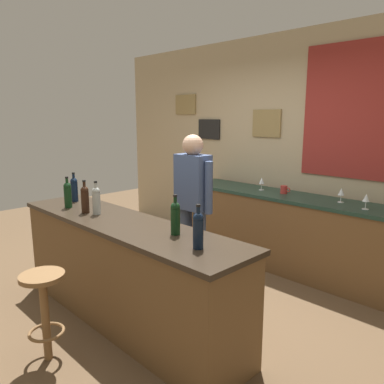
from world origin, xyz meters
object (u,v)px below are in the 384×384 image
object	(u,v)px
wine_bottle_e	(175,217)
wine_glass_a	(262,181)
bar_stool	(44,302)
wine_bottle_c	(85,198)
wine_bottle_f	(198,229)
wine_bottle_b	(68,194)
coffee_mug	(284,190)
wine_bottle_a	(74,189)
wine_bottle_d	(96,200)
bartender	(193,202)
wine_glass_c	(366,198)
wine_glass_b	(341,192)

from	to	relation	value
wine_bottle_e	wine_glass_a	size ratio (longest dim) A/B	1.97
bar_stool	wine_bottle_c	distance (m)	1.03
wine_bottle_f	wine_bottle_b	bearing A→B (deg)	-177.75
coffee_mug	wine_bottle_a	bearing A→B (deg)	-122.80
wine_bottle_d	coffee_mug	world-z (taller)	wine_bottle_d
bartender	bar_stool	bearing A→B (deg)	-86.60
bar_stool	wine_glass_c	xyz separation A→B (m)	(1.22, 2.71, 0.55)
wine_bottle_d	wine_bottle_e	world-z (taller)	same
wine_glass_a	wine_glass_b	size ratio (longest dim) A/B	1.00
bartender	wine_bottle_b	distance (m)	1.24
wine_glass_a	bar_stool	bearing A→B (deg)	-88.67
wine_bottle_b	wine_glass_c	world-z (taller)	wine_bottle_b
wine_glass_c	bartender	bearing A→B (deg)	-141.01
bar_stool	wine_glass_a	xyz separation A→B (m)	(-0.07, 2.81, 0.55)
wine_bottle_e	coffee_mug	xyz separation A→B (m)	(-0.29, 2.00, -0.11)
wine_bottle_c	wine_bottle_d	xyz separation A→B (m)	(0.12, 0.05, 0.00)
wine_bottle_e	wine_bottle_c	bearing A→B (deg)	-171.97
wine_bottle_c	wine_bottle_e	bearing A→B (deg)	8.03
wine_bottle_d	wine_bottle_e	distance (m)	0.95
bartender	wine_glass_c	size ratio (longest dim) A/B	10.45
wine_bottle_f	wine_glass_c	distance (m)	2.03
wine_bottle_b	coffee_mug	world-z (taller)	wine_bottle_b
wine_bottle_d	wine_bottle_b	bearing A→B (deg)	-171.18
wine_bottle_a	wine_bottle_f	xyz separation A→B (m)	(1.91, -0.11, 0.00)
wine_bottle_c	wine_glass_b	world-z (taller)	wine_bottle_c
wine_glass_a	bartender	bearing A→B (deg)	-91.56
coffee_mug	bar_stool	bearing A→B (deg)	-95.06
wine_bottle_c	wine_glass_c	xyz separation A→B (m)	(1.75, 2.05, -0.05)
wine_glass_b	wine_bottle_f	bearing A→B (deg)	-91.13
wine_glass_b	wine_glass_c	size ratio (longest dim) A/B	1.00
wine_bottle_c	coffee_mug	distance (m)	2.29
bartender	wine_glass_c	bearing A→B (deg)	38.99
bartender	wine_bottle_b	world-z (taller)	bartender
bartender	wine_bottle_d	distance (m)	0.99
bar_stool	wine_glass_a	size ratio (longest dim) A/B	4.39
wine_bottle_f	wine_bottle_d	bearing A→B (deg)	-179.91
wine_bottle_f	wine_glass_a	bearing A→B (deg)	114.28
wine_bottle_a	wine_bottle_b	world-z (taller)	same
wine_bottle_a	wine_bottle_f	bearing A→B (deg)	-3.38
wine_bottle_f	bartender	bearing A→B (deg)	136.53
wine_bottle_e	wine_glass_a	bearing A→B (deg)	106.98
wine_bottle_d	coffee_mug	bearing A→B (deg)	72.77
bartender	coffee_mug	size ratio (longest dim) A/B	12.96
wine_bottle_b	wine_bottle_c	xyz separation A→B (m)	(0.30, 0.02, 0.00)
bar_stool	wine_bottle_b	xyz separation A→B (m)	(-0.82, 0.64, 0.60)
bartender	bar_stool	distance (m)	1.71
wine_bottle_f	wine_glass_a	world-z (taller)	wine_bottle_f
wine_glass_a	wine_glass_c	xyz separation A→B (m)	(1.29, -0.10, 0.00)
bar_stool	wine_bottle_b	world-z (taller)	wine_bottle_b
wine_bottle_e	coffee_mug	bearing A→B (deg)	98.38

